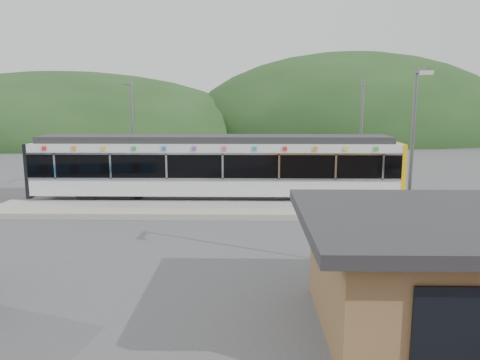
{
  "coord_description": "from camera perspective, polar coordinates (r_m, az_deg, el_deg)",
  "views": [
    {
      "loc": [
        0.1,
        -20.07,
        5.72
      ],
      "look_at": [
        -0.26,
        1.0,
        2.1
      ],
      "focal_mm": 35.0,
      "sensor_mm": 36.0,
      "label": 1
    }
  ],
  "objects": [
    {
      "name": "ground",
      "position": [
        20.87,
        0.67,
        -6.17
      ],
      "size": [
        120.0,
        120.0,
        0.0
      ],
      "primitive_type": "plane",
      "color": "#4C4C4F",
      "rests_on": "ground"
    },
    {
      "name": "yellow_line",
      "position": [
        22.73,
        0.7,
        -4.05
      ],
      "size": [
        26.0,
        0.1,
        0.01
      ],
      "primitive_type": "cube",
      "color": "yellow",
      "rests_on": "platform"
    },
    {
      "name": "catenary_mast_east",
      "position": [
        29.53,
        14.56,
        5.41
      ],
      "size": [
        0.18,
        1.8,
        7.0
      ],
      "color": "slate",
      "rests_on": "ground"
    },
    {
      "name": "lamp_post",
      "position": [
        15.83,
        20.33,
        2.82
      ],
      "size": [
        0.36,
        1.17,
        6.7
      ],
      "rotation": [
        0.0,
        0.0,
        -0.06
      ],
      "color": "slate",
      "rests_on": "ground"
    },
    {
      "name": "catenary_mast_west",
      "position": [
        29.57,
        -12.97,
        5.48
      ],
      "size": [
        0.18,
        1.8,
        7.0
      ],
      "color": "slate",
      "rests_on": "ground"
    },
    {
      "name": "train",
      "position": [
        26.39,
        -3.0,
        1.76
      ],
      "size": [
        20.44,
        3.01,
        3.74
      ],
      "color": "black",
      "rests_on": "ground"
    },
    {
      "name": "platform",
      "position": [
        24.03,
        0.72,
        -3.67
      ],
      "size": [
        26.0,
        3.2,
        0.3
      ],
      "primitive_type": "cube",
      "color": "#9E9E99",
      "rests_on": "ground"
    },
    {
      "name": "hills",
      "position": [
        26.7,
        14.16,
        -2.93
      ],
      "size": [
        146.0,
        149.0,
        26.0
      ],
      "color": "#1E3D19",
      "rests_on": "ground"
    }
  ]
}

